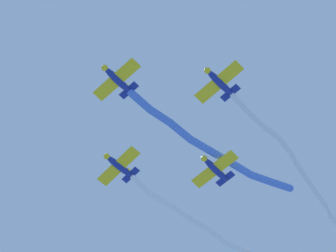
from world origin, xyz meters
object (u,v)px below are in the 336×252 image
airplane_left_wing (219,82)px  airplane_slot (215,169)px  airplane_right_wing (119,166)px  airplane_lead (117,79)px

airplane_left_wing → airplane_slot: airplane_slot is taller
airplane_right_wing → airplane_slot: 11.65m
airplane_lead → airplane_right_wing: size_ratio=0.99×
airplane_lead → airplane_left_wing: 11.64m
airplane_right_wing → airplane_slot: (10.52, -4.98, -0.50)m
airplane_right_wing → airplane_slot: size_ratio=1.01×
airplane_lead → airplane_left_wing: airplane_lead is taller
airplane_left_wing → airplane_slot: 11.63m
airplane_lead → airplane_right_wing: bearing=-136.1°
airplane_right_wing → airplane_slot: bearing=137.5°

